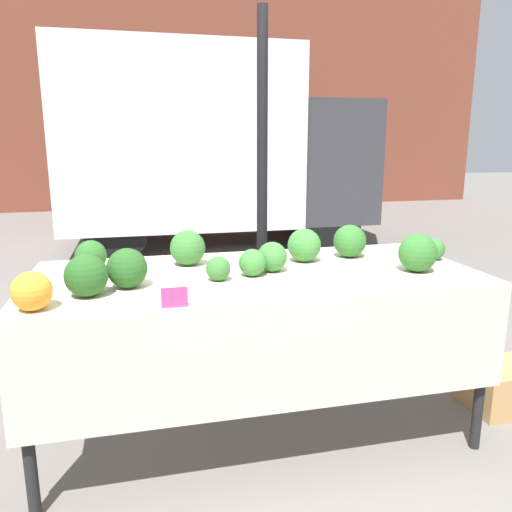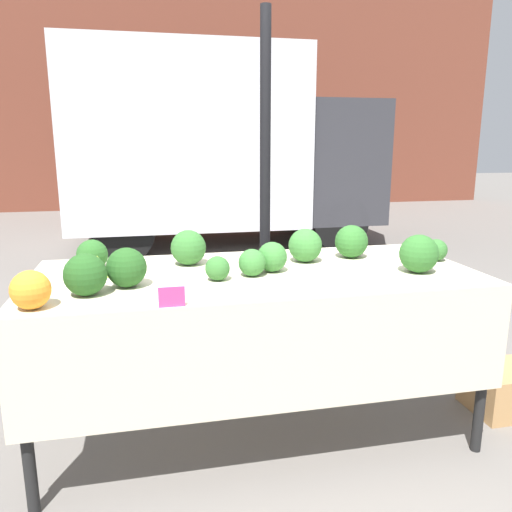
% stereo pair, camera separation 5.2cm
% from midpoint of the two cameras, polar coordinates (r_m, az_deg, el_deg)
% --- Properties ---
extents(ground_plane, '(40.00, 40.00, 0.00)m').
position_cam_midpoint_polar(ground_plane, '(2.83, -0.56, -19.08)').
color(ground_plane, slate).
extents(building_facade, '(16.00, 0.60, 6.58)m').
position_cam_midpoint_polar(building_facade, '(12.23, -11.56, 21.02)').
color(building_facade, brown).
rests_on(building_facade, ground_plane).
extents(tent_pole, '(0.07, 0.07, 2.32)m').
position_cam_midpoint_polar(tent_pole, '(3.32, 0.25, 7.03)').
color(tent_pole, black).
rests_on(tent_pole, ground_plane).
extents(parked_truck, '(4.34, 2.20, 2.74)m').
position_cam_midpoint_polar(parked_truck, '(7.47, -5.89, 12.46)').
color(parked_truck, silver).
rests_on(parked_truck, ground_plane).
extents(market_table, '(2.18, 0.96, 0.87)m').
position_cam_midpoint_polar(market_table, '(2.44, -0.23, -4.41)').
color(market_table, beige).
rests_on(market_table, ground_plane).
extents(orange_cauliflower, '(0.15, 0.15, 0.15)m').
position_cam_midpoint_polar(orange_cauliflower, '(2.09, -24.92, -3.68)').
color(orange_cauliflower, orange).
rests_on(orange_cauliflower, market_table).
extents(romanesco_head, '(0.13, 0.13, 0.10)m').
position_cam_midpoint_polar(romanesco_head, '(2.50, -18.26, -1.18)').
color(romanesco_head, '#93B238').
rests_on(romanesco_head, market_table).
extents(broccoli_head_0, '(0.15, 0.15, 0.15)m').
position_cam_midpoint_polar(broccoli_head_0, '(2.47, 1.25, -0.10)').
color(broccoli_head_0, '#387533').
rests_on(broccoli_head_0, market_table).
extents(broccoli_head_1, '(0.13, 0.13, 0.13)m').
position_cam_midpoint_polar(broccoli_head_1, '(2.39, -1.05, -0.77)').
color(broccoli_head_1, '#387533').
rests_on(broccoli_head_1, market_table).
extents(broccoli_head_2, '(0.19, 0.19, 0.19)m').
position_cam_midpoint_polar(broccoli_head_2, '(2.58, 17.45, 0.33)').
color(broccoli_head_2, '#2D6628').
rests_on(broccoli_head_2, market_table).
extents(broccoli_head_3, '(0.18, 0.18, 0.18)m').
position_cam_midpoint_polar(broccoli_head_3, '(2.27, -15.15, -1.36)').
color(broccoli_head_3, '#23511E').
rests_on(broccoli_head_3, market_table).
extents(broccoli_head_4, '(0.18, 0.18, 0.18)m').
position_cam_midpoint_polar(broccoli_head_4, '(2.68, 4.98, 1.24)').
color(broccoli_head_4, '#387533').
rests_on(broccoli_head_4, market_table).
extents(broccoli_head_5, '(0.18, 0.18, 0.18)m').
position_cam_midpoint_polar(broccoli_head_5, '(2.82, 10.15, 1.69)').
color(broccoli_head_5, '#2D6628').
rests_on(broccoli_head_5, market_table).
extents(broccoli_head_6, '(0.12, 0.12, 0.12)m').
position_cam_midpoint_polar(broccoli_head_6, '(2.32, -4.98, -1.44)').
color(broccoli_head_6, '#336B2D').
rests_on(broccoli_head_6, market_table).
extents(broccoli_head_7, '(0.12, 0.12, 0.12)m').
position_cam_midpoint_polar(broccoli_head_7, '(2.88, 19.17, 0.74)').
color(broccoli_head_7, '#336B2D').
rests_on(broccoli_head_7, market_table).
extents(broccoli_head_8, '(0.18, 0.18, 0.18)m').
position_cam_midpoint_polar(broccoli_head_8, '(2.19, -19.49, -2.14)').
color(broccoli_head_8, '#23511E').
rests_on(broccoli_head_8, market_table).
extents(broccoli_head_9, '(0.18, 0.18, 0.18)m').
position_cam_midpoint_polar(broccoli_head_9, '(2.62, -8.39, 0.92)').
color(broccoli_head_9, '#336B2D').
rests_on(broccoli_head_9, market_table).
extents(broccoli_head_10, '(0.15, 0.15, 0.15)m').
position_cam_midpoint_polar(broccoli_head_10, '(2.62, -18.89, 0.03)').
color(broccoli_head_10, '#285B23').
rests_on(broccoli_head_10, market_table).
extents(price_sign, '(0.10, 0.01, 0.08)m').
position_cam_midpoint_polar(price_sign, '(1.97, -10.05, -4.70)').
color(price_sign, '#E53D84').
rests_on(price_sign, market_table).
extents(produce_crate, '(0.46, 0.33, 0.25)m').
position_cam_midpoint_polar(produce_crate, '(3.29, 26.32, -13.16)').
color(produce_crate, tan).
rests_on(produce_crate, ground_plane).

